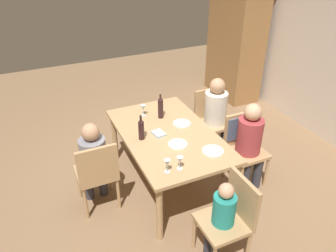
# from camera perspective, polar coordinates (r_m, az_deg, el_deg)

# --- Properties ---
(ground_plane) EXTENTS (10.00, 10.00, 0.00)m
(ground_plane) POSITION_cam_1_polar(r_m,az_deg,el_deg) (4.39, 0.00, -9.63)
(ground_plane) COLOR #846647
(armoire_cabinet) EXTENTS (1.18, 0.62, 2.18)m
(armoire_cabinet) POSITION_cam_1_polar(r_m,az_deg,el_deg) (6.45, 11.62, 14.44)
(armoire_cabinet) COLOR olive
(armoire_cabinet) RESTS_ON ground_plane
(dining_table) EXTENTS (1.73, 1.05, 0.76)m
(dining_table) POSITION_cam_1_polar(r_m,az_deg,el_deg) (3.99, 0.00, -2.23)
(dining_table) COLOR tan
(dining_table) RESTS_ON ground_plane
(chair_far_left) EXTENTS (0.44, 0.44, 0.92)m
(chair_far_left) POSITION_cam_1_polar(r_m,az_deg,el_deg) (4.80, 7.53, 1.65)
(chair_far_left) COLOR tan
(chair_far_left) RESTS_ON ground_plane
(chair_near) EXTENTS (0.44, 0.44, 0.92)m
(chair_near) POSITION_cam_1_polar(r_m,az_deg,el_deg) (3.79, -12.15, -7.74)
(chair_near) COLOR tan
(chair_near) RESTS_ON ground_plane
(chair_far_right) EXTENTS (0.46, 0.44, 0.92)m
(chair_far_right) POSITION_cam_1_polar(r_m,az_deg,el_deg) (4.25, 12.73, -2.09)
(chair_far_right) COLOR tan
(chair_far_right) RESTS_ON ground_plane
(chair_right_end) EXTENTS (0.44, 0.44, 0.92)m
(chair_right_end) POSITION_cam_1_polar(r_m,az_deg,el_deg) (3.28, 10.82, -14.81)
(chair_right_end) COLOR tan
(chair_right_end) RESTS_ON ground_plane
(person_woman_host) EXTENTS (0.36, 0.31, 1.15)m
(person_woman_host) POSITION_cam_1_polar(r_m,az_deg,el_deg) (4.65, 8.35, 2.44)
(person_woman_host) COLOR #33333D
(person_woman_host) RESTS_ON ground_plane
(person_man_bearded) EXTENTS (0.34, 0.29, 1.10)m
(person_man_bearded) POSITION_cam_1_polar(r_m,az_deg,el_deg) (3.81, -12.73, -5.51)
(person_man_bearded) COLOR #33333D
(person_man_bearded) RESTS_ON ground_plane
(person_man_guest) EXTENTS (0.35, 0.31, 1.13)m
(person_man_guest) POSITION_cam_1_polar(r_m,az_deg,el_deg) (4.12, 14.02, -2.41)
(person_man_guest) COLOR #33333D
(person_man_guest) RESTS_ON ground_plane
(person_child_small) EXTENTS (0.22, 0.25, 0.94)m
(person_child_small) POSITION_cam_1_polar(r_m,az_deg,el_deg) (3.21, 9.17, -15.14)
(person_child_small) COLOR #33333D
(person_child_small) RESTS_ON ground_plane
(wine_bottle_tall_green) EXTENTS (0.07, 0.07, 0.33)m
(wine_bottle_tall_green) POSITION_cam_1_polar(r_m,az_deg,el_deg) (4.21, -1.29, 3.24)
(wine_bottle_tall_green) COLOR black
(wine_bottle_tall_green) RESTS_ON dining_table
(wine_bottle_dark_red) EXTENTS (0.07, 0.07, 0.31)m
(wine_bottle_dark_red) POSITION_cam_1_polar(r_m,az_deg,el_deg) (3.78, -4.65, -0.50)
(wine_bottle_dark_red) COLOR black
(wine_bottle_dark_red) RESTS_ON dining_table
(wine_glass_near_left) EXTENTS (0.07, 0.07, 0.15)m
(wine_glass_near_left) POSITION_cam_1_polar(r_m,az_deg,el_deg) (3.32, 2.06, -5.96)
(wine_glass_near_left) COLOR silver
(wine_glass_near_left) RESTS_ON dining_table
(wine_glass_centre) EXTENTS (0.07, 0.07, 0.15)m
(wine_glass_centre) POSITION_cam_1_polar(r_m,az_deg,el_deg) (4.29, -4.32, 3.11)
(wine_glass_centre) COLOR silver
(wine_glass_centre) RESTS_ON dining_table
(wine_glass_near_right) EXTENTS (0.07, 0.07, 0.15)m
(wine_glass_near_right) POSITION_cam_1_polar(r_m,az_deg,el_deg) (3.28, -0.14, -6.46)
(wine_glass_near_right) COLOR silver
(wine_glass_near_right) RESTS_ON dining_table
(dinner_plate_host) EXTENTS (0.22, 0.22, 0.01)m
(dinner_plate_host) POSITION_cam_1_polar(r_m,az_deg,el_deg) (3.74, 1.68, -3.15)
(dinner_plate_host) COLOR white
(dinner_plate_host) RESTS_ON dining_table
(dinner_plate_guest_left) EXTENTS (0.22, 0.22, 0.01)m
(dinner_plate_guest_left) POSITION_cam_1_polar(r_m,az_deg,el_deg) (4.13, 2.41, 0.45)
(dinner_plate_guest_left) COLOR white
(dinner_plate_guest_left) RESTS_ON dining_table
(dinner_plate_guest_right) EXTENTS (0.24, 0.24, 0.01)m
(dinner_plate_guest_right) POSITION_cam_1_polar(r_m,az_deg,el_deg) (3.66, 7.76, -4.29)
(dinner_plate_guest_right) COLOR white
(dinner_plate_guest_right) RESTS_ON dining_table
(folded_napkin) EXTENTS (0.18, 0.14, 0.03)m
(folded_napkin) POSITION_cam_1_polar(r_m,az_deg,el_deg) (3.91, -1.63, -1.31)
(folded_napkin) COLOR #ADC6D6
(folded_napkin) RESTS_ON dining_table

